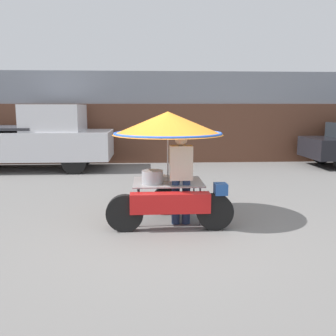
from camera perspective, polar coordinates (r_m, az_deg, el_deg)
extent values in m
plane|color=slate|center=(6.13, 0.32, -9.69)|extent=(36.00, 36.00, 0.00)
cube|color=gray|center=(14.32, -1.88, 7.79)|extent=(28.00, 2.00, 3.21)
cube|color=#563323|center=(13.32, -1.75, 5.25)|extent=(23.80, 0.06, 2.09)
cylinder|color=black|center=(6.20, 7.15, -6.62)|extent=(0.60, 0.14, 0.60)
cylinder|color=black|center=(6.11, -6.61, -6.85)|extent=(0.60, 0.14, 0.60)
cube|color=red|center=(6.07, 0.33, -5.33)|extent=(1.29, 0.24, 0.32)
cube|color=#234C93|center=(6.12, 8.02, -3.17)|extent=(0.20, 0.24, 0.18)
cylinder|color=black|center=(7.01, -0.16, -4.90)|extent=(0.54, 0.14, 0.54)
cylinder|color=#515156|center=(6.37, 4.90, -5.85)|extent=(0.03, 0.03, 0.67)
cylinder|color=#515156|center=(7.16, 3.95, -4.12)|extent=(0.03, 0.03, 0.67)
cylinder|color=#515156|center=(6.30, -4.55, -6.00)|extent=(0.03, 0.03, 0.67)
cylinder|color=#515156|center=(7.11, -4.42, -4.23)|extent=(0.03, 0.03, 0.67)
cube|color=#9E9EA3|center=(6.64, -0.03, -2.14)|extent=(1.22, 0.98, 0.02)
cylinder|color=#B2B2B7|center=(6.57, -0.03, 1.49)|extent=(0.03, 0.03, 0.83)
cone|color=orange|center=(6.51, -0.03, 6.85)|extent=(1.93, 1.93, 0.40)
torus|color=blue|center=(6.52, -0.03, 5.27)|extent=(1.88, 1.88, 0.05)
cylinder|color=#939399|center=(6.44, -2.39, -1.39)|extent=(0.37, 0.37, 0.23)
cylinder|color=#B7B7BC|center=(6.49, 1.94, -1.26)|extent=(0.34, 0.34, 0.24)
cylinder|color=silver|center=(6.82, -0.63, -1.45)|extent=(0.23, 0.23, 0.07)
cylinder|color=navy|center=(6.43, 1.17, -5.18)|extent=(0.14, 0.14, 0.77)
cylinder|color=navy|center=(6.45, 2.78, -5.15)|extent=(0.14, 0.14, 0.77)
cube|color=beige|center=(6.30, 2.01, 0.80)|extent=(0.38, 0.22, 0.58)
sphere|color=tan|center=(6.25, 2.03, 4.37)|extent=(0.21, 0.21, 0.21)
cylinder|color=black|center=(14.31, 22.31, 1.89)|extent=(0.62, 0.20, 0.62)
cylinder|color=black|center=(11.51, -14.10, 0.93)|extent=(0.73, 0.24, 0.73)
cylinder|color=black|center=(13.13, -12.77, 2.00)|extent=(0.73, 0.24, 0.73)
cube|color=silver|center=(12.63, -20.38, 3.34)|extent=(5.14, 1.95, 0.87)
cube|color=silver|center=(12.36, -16.93, 7.34)|extent=(1.75, 1.80, 0.83)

